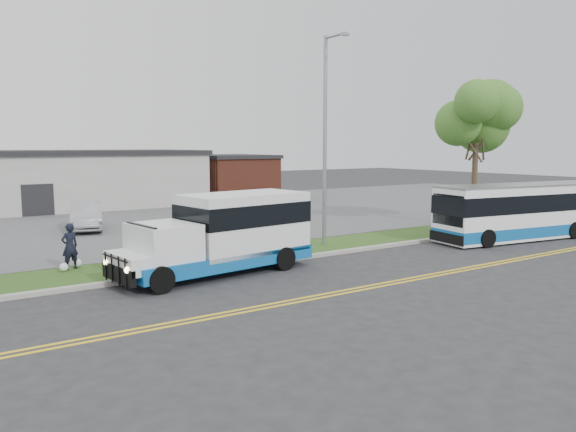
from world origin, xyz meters
TOP-DOWN VIEW (x-y plane):
  - ground at (0.00, 0.00)m, footprint 140.00×140.00m
  - lane_line_north at (0.00, -3.85)m, footprint 70.00×0.12m
  - lane_line_south at (0.00, -4.15)m, footprint 70.00×0.12m
  - curb at (0.00, 1.10)m, footprint 80.00×0.30m
  - verge at (0.00, 2.90)m, footprint 80.00×3.30m
  - parking_lot at (0.00, 17.00)m, footprint 80.00×25.00m
  - commercial_building at (-6.00, 27.00)m, footprint 25.40×10.40m
  - brick_wing at (10.50, 26.00)m, footprint 6.30×7.30m
  - tree_east at (14.00, 3.00)m, footprint 5.20×5.20m
  - streetlight_near at (3.00, 2.73)m, footprint 0.35×1.53m
  - shuttle_bus at (-3.18, 0.69)m, footprint 7.87×3.39m
  - transit_bus at (12.83, -1.01)m, footprint 10.31×3.74m
  - pedestrian at (-8.08, 4.00)m, footprint 0.72×0.55m
  - parked_car_a at (-4.99, 13.87)m, footprint 2.65×4.82m
  - grocery_bag_left at (-8.38, 3.75)m, footprint 0.32×0.32m
  - grocery_bag_right at (-7.78, 4.25)m, footprint 0.32×0.32m

SIDE VIEW (x-z plane):
  - ground at x=0.00m, z-range 0.00..0.00m
  - lane_line_north at x=0.00m, z-range 0.00..0.01m
  - lane_line_south at x=0.00m, z-range 0.00..0.01m
  - verge at x=0.00m, z-range 0.00..0.10m
  - parking_lot at x=0.00m, z-range 0.00..0.10m
  - curb at x=0.00m, z-range 0.00..0.15m
  - grocery_bag_left at x=-8.38m, z-range 0.10..0.42m
  - grocery_bag_right at x=-7.78m, z-range 0.10..0.42m
  - parked_car_a at x=-4.99m, z-range 0.10..1.61m
  - pedestrian at x=-8.08m, z-range 0.10..1.84m
  - transit_bus at x=12.83m, z-range 0.02..2.81m
  - shuttle_bus at x=-3.18m, z-range 0.10..3.03m
  - brick_wing at x=10.50m, z-range 0.01..3.91m
  - commercial_building at x=-6.00m, z-range 0.01..4.36m
  - streetlight_near at x=3.00m, z-range 0.48..9.98m
  - tree_east at x=14.00m, z-range 2.04..10.37m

